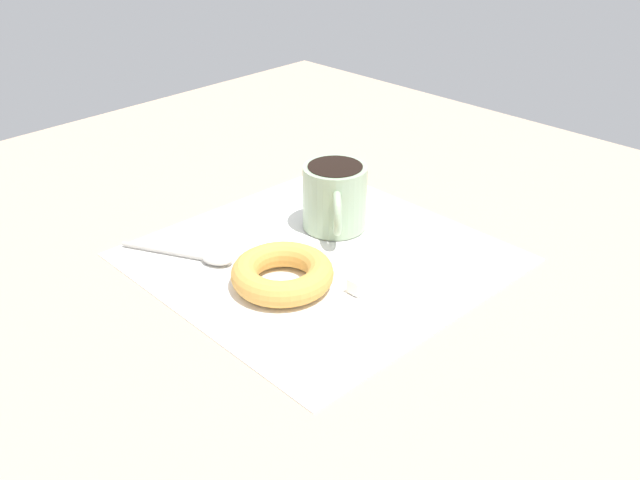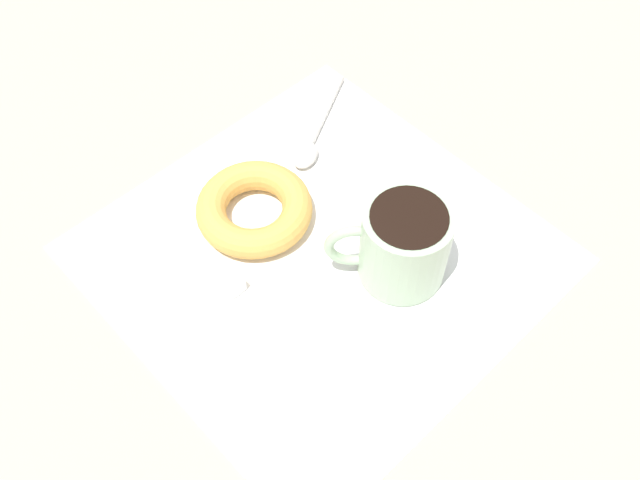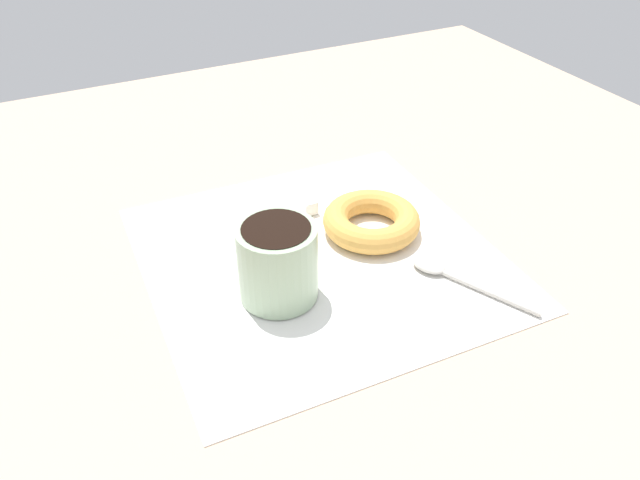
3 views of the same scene
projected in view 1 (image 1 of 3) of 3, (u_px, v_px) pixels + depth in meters
ground_plane at (296, 270)px, 80.11cm from camera, size 120.00×120.00×2.00cm
napkin at (320, 257)px, 80.42cm from camera, size 36.81×36.81×0.30cm
coffee_cup at (335, 196)px, 84.46cm from camera, size 8.90×9.14×7.86cm
donut at (282, 273)px, 74.34cm from camera, size 10.81×10.81×2.82cm
spoon at (201, 256)px, 79.36cm from camera, size 7.40×13.05×0.90cm
sugar_cube at (360, 284)px, 73.62cm from camera, size 1.57×1.57×1.57cm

